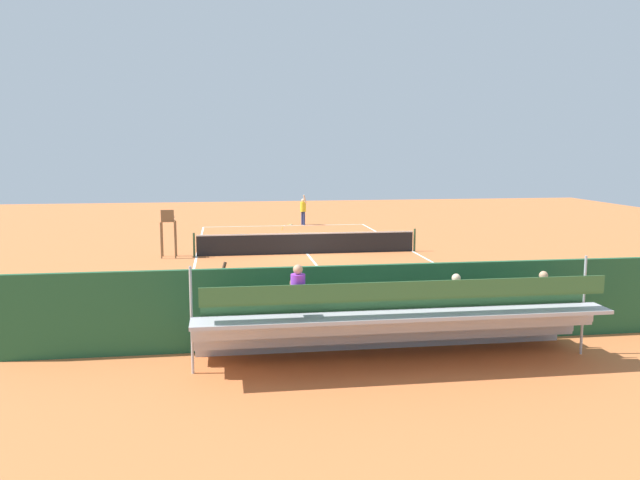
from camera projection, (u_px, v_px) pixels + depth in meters
ground_plane at (307, 254)px, 29.85m from camera, size 60.00×60.00×0.00m
court_line_markings at (307, 254)px, 29.88m from camera, size 10.10×22.20×0.01m
tennis_net at (307, 243)px, 29.78m from camera, size 10.30×0.10×1.07m
backdrop_wall at (380, 304)px, 16.00m from camera, size 18.00×0.16×2.00m
bleacher_stand at (396, 322)px, 14.70m from camera, size 9.06×2.40×2.48m
umpire_chair at (168, 228)px, 28.65m from camera, size 0.67×0.67×2.14m
courtside_bench at (441, 312)px, 17.04m from camera, size 1.80×0.40×0.93m
equipment_bag at (378, 330)px, 16.72m from camera, size 0.90×0.36×0.36m
tennis_player at (303, 209)px, 40.88m from camera, size 0.47×0.55×1.93m
tennis_racket at (290, 224)px, 41.15m from camera, size 0.39×0.59×0.03m
tennis_ball_near at (282, 229)px, 38.50m from camera, size 0.07×0.07×0.07m
tennis_ball_far at (282, 228)px, 39.40m from camera, size 0.07×0.07×0.07m
line_judge at (225, 298)px, 16.58m from camera, size 0.43×0.55×1.93m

